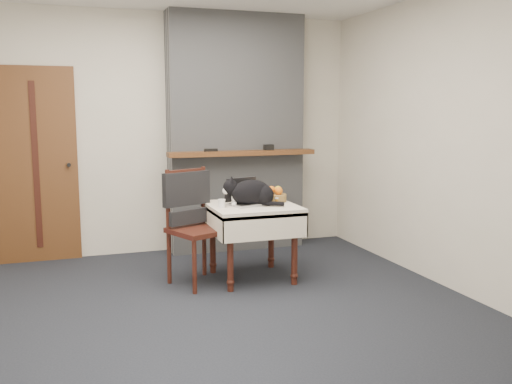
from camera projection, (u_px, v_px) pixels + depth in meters
ground at (196, 310)px, 4.50m from camera, size 4.50×4.50×0.00m
room_shell at (180, 86)px, 4.68m from camera, size 4.52×4.01×2.61m
door at (36, 165)px, 5.82m from camera, size 0.82×0.10×2.00m
chimney at (236, 134)px, 6.33m from camera, size 1.62×0.48×2.60m
side_table at (252, 217)px, 5.25m from camera, size 0.78×0.78×0.70m
laptop at (245, 198)px, 5.24m from camera, size 0.40×0.37×0.25m
cat at (252, 193)px, 5.18m from camera, size 0.53×0.34×0.27m
cream_jar at (222, 203)px, 5.09m from camera, size 0.07×0.07×0.07m
pill_bottle at (277, 201)px, 5.22m from camera, size 0.03×0.03×0.07m
fruit_basket at (273, 195)px, 5.42m from camera, size 0.25×0.25×0.14m
desk_clutter at (264, 202)px, 5.34m from camera, size 0.14×0.05×0.01m
chair at (192, 210)px, 5.15m from camera, size 0.61×0.60×1.04m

